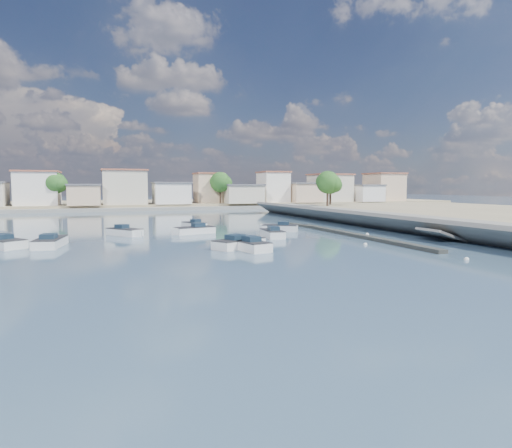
{
  "coord_description": "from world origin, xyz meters",
  "views": [
    {
      "loc": [
        -19.57,
        -31.1,
        5.62
      ],
      "look_at": [
        -3.49,
        14.37,
        1.4
      ],
      "focal_mm": 30.0,
      "sensor_mm": 36.0,
      "label": 1
    }
  ],
  "objects_px": {
    "motorboat_a": "(247,245)",
    "motorboat_e": "(51,242)",
    "motorboat_d": "(193,231)",
    "motorboat_f": "(193,226)",
    "motorboat_b": "(272,234)",
    "motorboat_g": "(126,232)",
    "motorboat_h": "(241,243)",
    "motorboat_c": "(278,228)"
  },
  "relations": [
    {
      "from": "motorboat_a",
      "to": "motorboat_e",
      "type": "xyz_separation_m",
      "value": [
        -16.81,
        8.23,
        -0.0
      ]
    },
    {
      "from": "motorboat_d",
      "to": "motorboat_f",
      "type": "relative_size",
      "value": 1.17
    },
    {
      "from": "motorboat_b",
      "to": "motorboat_g",
      "type": "bearing_deg",
      "value": 155.89
    },
    {
      "from": "motorboat_e",
      "to": "motorboat_f",
      "type": "xyz_separation_m",
      "value": [
        16.08,
        12.86,
        -0.0
      ]
    },
    {
      "from": "motorboat_d",
      "to": "motorboat_h",
      "type": "bearing_deg",
      "value": -81.18
    },
    {
      "from": "motorboat_a",
      "to": "motorboat_h",
      "type": "distance_m",
      "value": 1.43
    },
    {
      "from": "motorboat_c",
      "to": "motorboat_d",
      "type": "height_order",
      "value": "same"
    },
    {
      "from": "motorboat_f",
      "to": "motorboat_g",
      "type": "distance_m",
      "value": 10.89
    },
    {
      "from": "motorboat_a",
      "to": "motorboat_f",
      "type": "height_order",
      "value": "same"
    },
    {
      "from": "motorboat_g",
      "to": "motorboat_h",
      "type": "relative_size",
      "value": 0.84
    },
    {
      "from": "motorboat_b",
      "to": "motorboat_h",
      "type": "distance_m",
      "value": 8.76
    },
    {
      "from": "motorboat_b",
      "to": "motorboat_d",
      "type": "xyz_separation_m",
      "value": [
        -7.68,
        6.27,
        -0.0
      ]
    },
    {
      "from": "motorboat_a",
      "to": "motorboat_g",
      "type": "height_order",
      "value": "same"
    },
    {
      "from": "motorboat_h",
      "to": "motorboat_a",
      "type": "bearing_deg",
      "value": -86.29
    },
    {
      "from": "motorboat_b",
      "to": "motorboat_d",
      "type": "relative_size",
      "value": 0.93
    },
    {
      "from": "motorboat_d",
      "to": "motorboat_f",
      "type": "distance_m",
      "value": 6.85
    },
    {
      "from": "motorboat_f",
      "to": "motorboat_g",
      "type": "relative_size",
      "value": 0.97
    },
    {
      "from": "motorboat_g",
      "to": "motorboat_d",
      "type": "bearing_deg",
      "value": -4.36
    },
    {
      "from": "motorboat_a",
      "to": "motorboat_g",
      "type": "distance_m",
      "value": 17.84
    },
    {
      "from": "motorboat_f",
      "to": "motorboat_h",
      "type": "bearing_deg",
      "value": -88.15
    },
    {
      "from": "motorboat_e",
      "to": "motorboat_f",
      "type": "height_order",
      "value": "same"
    },
    {
      "from": "motorboat_d",
      "to": "motorboat_g",
      "type": "xyz_separation_m",
      "value": [
        -7.62,
        0.58,
        0.0
      ]
    },
    {
      "from": "motorboat_g",
      "to": "motorboat_c",
      "type": "bearing_deg",
      "value": -4.09
    },
    {
      "from": "motorboat_a",
      "to": "motorboat_g",
      "type": "relative_size",
      "value": 1.17
    },
    {
      "from": "motorboat_c",
      "to": "motorboat_a",
      "type": "bearing_deg",
      "value": -122.39
    },
    {
      "from": "motorboat_c",
      "to": "motorboat_h",
      "type": "bearing_deg",
      "value": -125.6
    },
    {
      "from": "motorboat_e",
      "to": "motorboat_c",
      "type": "bearing_deg",
      "value": 12.01
    },
    {
      "from": "motorboat_b",
      "to": "motorboat_c",
      "type": "relative_size",
      "value": 1.09
    },
    {
      "from": "motorboat_g",
      "to": "motorboat_f",
      "type": "bearing_deg",
      "value": 34.25
    },
    {
      "from": "motorboat_b",
      "to": "motorboat_f",
      "type": "xyz_separation_m",
      "value": [
        -6.3,
        12.98,
        0.0
      ]
    },
    {
      "from": "motorboat_d",
      "to": "motorboat_e",
      "type": "xyz_separation_m",
      "value": [
        -14.7,
        -6.15,
        0.0
      ]
    },
    {
      "from": "motorboat_g",
      "to": "motorboat_e",
      "type": "bearing_deg",
      "value": -136.47
    },
    {
      "from": "motorboat_d",
      "to": "motorboat_h",
      "type": "relative_size",
      "value": 0.96
    },
    {
      "from": "motorboat_c",
      "to": "motorboat_f",
      "type": "height_order",
      "value": "same"
    },
    {
      "from": "motorboat_b",
      "to": "motorboat_c",
      "type": "bearing_deg",
      "value": 60.94
    },
    {
      "from": "motorboat_f",
      "to": "motorboat_h",
      "type": "height_order",
      "value": "same"
    },
    {
      "from": "motorboat_e",
      "to": "motorboat_d",
      "type": "bearing_deg",
      "value": 22.68
    },
    {
      "from": "motorboat_c",
      "to": "motorboat_f",
      "type": "bearing_deg",
      "value": 141.58
    },
    {
      "from": "motorboat_b",
      "to": "motorboat_d",
      "type": "height_order",
      "value": "same"
    },
    {
      "from": "motorboat_h",
      "to": "motorboat_d",
      "type": "bearing_deg",
      "value": 98.82
    },
    {
      "from": "motorboat_e",
      "to": "motorboat_f",
      "type": "distance_m",
      "value": 20.59
    },
    {
      "from": "motorboat_a",
      "to": "motorboat_e",
      "type": "height_order",
      "value": "same"
    }
  ]
}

